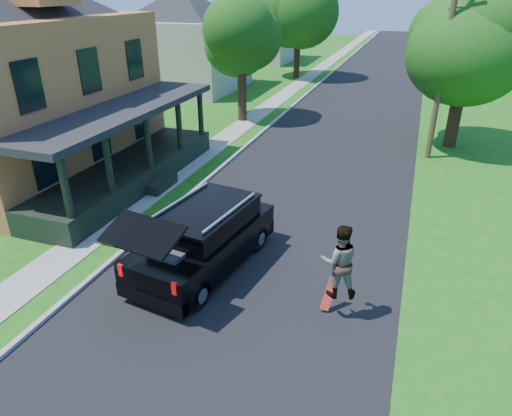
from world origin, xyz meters
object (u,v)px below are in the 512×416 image
(black_suv, at_px, (203,238))
(tree_right_near, at_px, (470,32))
(utility_pole_near, at_px, (444,64))
(skateboarder, at_px, (340,261))

(black_suv, height_order, tree_right_near, tree_right_near)
(utility_pole_near, bearing_deg, skateboarder, -81.49)
(black_suv, bearing_deg, utility_pole_near, 72.10)
(skateboarder, bearing_deg, tree_right_near, -117.92)
(skateboarder, height_order, tree_right_near, tree_right_near)
(black_suv, height_order, skateboarder, skateboarder)
(black_suv, relative_size, tree_right_near, 0.68)
(tree_right_near, bearing_deg, utility_pole_near, -114.00)
(black_suv, bearing_deg, tree_right_near, 72.48)
(black_suv, distance_m, tree_right_near, 16.23)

